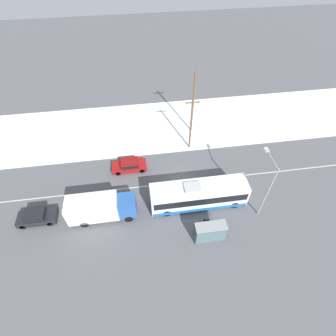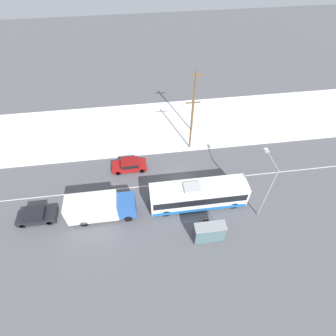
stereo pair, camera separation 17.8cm
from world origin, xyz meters
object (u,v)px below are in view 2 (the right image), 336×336
(box_truck, at_px, (100,207))
(sedan_car, at_px, (130,165))
(bus_shelter, at_px, (210,233))
(utility_pole_snowlot, at_px, (194,103))
(pedestrian_at_stop, at_px, (205,222))
(city_bus, at_px, (198,195))
(parked_car_near_truck, at_px, (36,215))
(utility_pole_roadside, at_px, (191,124))
(streetlamp, at_px, (267,183))

(box_truck, bearing_deg, sedan_car, 63.28)
(bus_shelter, bearing_deg, box_truck, 157.91)
(utility_pole_snowlot, bearing_deg, pedestrian_at_stop, -95.94)
(city_bus, height_order, utility_pole_snowlot, utility_pole_snowlot)
(city_bus, bearing_deg, sedan_car, 139.69)
(box_truck, xyz_separation_m, pedestrian_at_stop, (10.90, -2.84, -0.65))
(parked_car_near_truck, xyz_separation_m, utility_pole_roadside, (18.55, 9.06, 3.28))
(pedestrian_at_stop, xyz_separation_m, streetlamp, (6.22, 1.33, 3.79))
(parked_car_near_truck, relative_size, utility_pole_roadside, 0.53)
(utility_pole_roadside, bearing_deg, sedan_car, -160.55)
(streetlamp, distance_m, utility_pole_roadside, 12.32)
(pedestrian_at_stop, xyz_separation_m, utility_pole_roadside, (0.70, 12.33, 3.06))
(sedan_car, distance_m, utility_pole_snowlot, 11.97)
(box_truck, distance_m, sedan_car, 7.39)
(box_truck, xyz_separation_m, parked_car_near_truck, (-6.95, 0.43, -0.87))
(box_truck, height_order, utility_pole_roadside, utility_pole_roadside)
(box_truck, height_order, utility_pole_snowlot, utility_pole_snowlot)
(parked_car_near_truck, distance_m, streetlamp, 24.48)
(parked_car_near_truck, bearing_deg, box_truck, -3.50)
(pedestrian_at_stop, height_order, bus_shelter, bus_shelter)
(box_truck, height_order, pedestrian_at_stop, box_truck)
(sedan_car, relative_size, bus_shelter, 1.37)
(parked_car_near_truck, distance_m, utility_pole_snowlot, 23.54)
(sedan_car, distance_m, streetlamp, 16.50)
(bus_shelter, bearing_deg, parked_car_near_truck, 164.77)
(utility_pole_snowlot, bearing_deg, bus_shelter, -95.12)
(pedestrian_at_stop, distance_m, utility_pole_snowlot, 16.36)
(box_truck, relative_size, streetlamp, 0.96)
(sedan_car, xyz_separation_m, pedestrian_at_stop, (7.60, -9.39, 0.24))
(sedan_car, xyz_separation_m, bus_shelter, (7.68, -11.01, 0.88))
(city_bus, xyz_separation_m, box_truck, (-10.76, -0.23, 0.09))
(parked_car_near_truck, relative_size, streetlamp, 0.54)
(box_truck, relative_size, utility_pole_roadside, 0.93)
(parked_car_near_truck, bearing_deg, utility_pole_roadside, 26.03)
(parked_car_near_truck, bearing_deg, sedan_car, 30.87)
(sedan_car, xyz_separation_m, utility_pole_snowlot, (9.24, 6.42, 4.09))
(city_bus, xyz_separation_m, bus_shelter, (0.22, -4.69, 0.08))
(sedan_car, relative_size, utility_pole_snowlot, 0.46)
(parked_car_near_truck, relative_size, bus_shelter, 1.31)
(bus_shelter, height_order, utility_pole_snowlot, utility_pole_snowlot)
(city_bus, relative_size, parked_car_near_truck, 2.60)
(box_truck, bearing_deg, utility_pole_snowlot, 45.98)
(parked_car_near_truck, bearing_deg, pedestrian_at_stop, -10.37)
(box_truck, xyz_separation_m, bus_shelter, (10.98, -4.46, -0.01))
(sedan_car, relative_size, utility_pole_roadside, 0.55)
(city_bus, relative_size, sedan_car, 2.49)
(streetlamp, height_order, utility_pole_snowlot, utility_pole_snowlot)
(sedan_car, distance_m, bus_shelter, 13.45)
(box_truck, relative_size, sedan_car, 1.69)
(streetlamp, bearing_deg, utility_pole_snowlot, 107.53)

